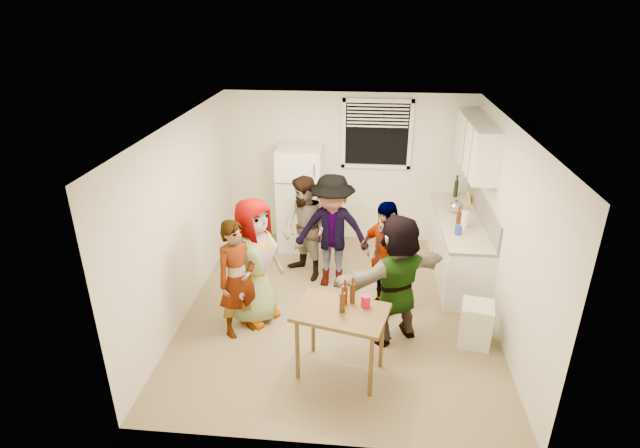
# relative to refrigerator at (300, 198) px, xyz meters

# --- Properties ---
(room) EXTENTS (4.00, 4.50, 2.50)m
(room) POSITION_rel_refrigerator_xyz_m (0.75, -1.88, -0.85)
(room) COLOR silver
(room) RESTS_ON ground
(window) EXTENTS (1.12, 0.10, 1.06)m
(window) POSITION_rel_refrigerator_xyz_m (1.20, 0.33, 1.00)
(window) COLOR white
(window) RESTS_ON room
(refrigerator) EXTENTS (0.70, 0.70, 1.70)m
(refrigerator) POSITION_rel_refrigerator_xyz_m (0.00, 0.00, 0.00)
(refrigerator) COLOR white
(refrigerator) RESTS_ON ground
(counter_lower) EXTENTS (0.60, 2.20, 0.86)m
(counter_lower) POSITION_rel_refrigerator_xyz_m (2.45, -0.73, -0.42)
(counter_lower) COLOR white
(counter_lower) RESTS_ON ground
(countertop) EXTENTS (0.64, 2.22, 0.04)m
(countertop) POSITION_rel_refrigerator_xyz_m (2.45, -0.73, 0.03)
(countertop) COLOR beige
(countertop) RESTS_ON counter_lower
(backsplash) EXTENTS (0.03, 2.20, 0.36)m
(backsplash) POSITION_rel_refrigerator_xyz_m (2.74, -0.73, 0.23)
(backsplash) COLOR #B0ACA2
(backsplash) RESTS_ON countertop
(upper_cabinets) EXTENTS (0.34, 1.60, 0.70)m
(upper_cabinets) POSITION_rel_refrigerator_xyz_m (2.58, -0.53, 1.10)
(upper_cabinets) COLOR white
(upper_cabinets) RESTS_ON room
(kettle) EXTENTS (0.26, 0.22, 0.21)m
(kettle) POSITION_rel_refrigerator_xyz_m (2.40, -0.50, 0.05)
(kettle) COLOR silver
(kettle) RESTS_ON countertop
(paper_towel) EXTENTS (0.12, 0.12, 0.25)m
(paper_towel) POSITION_rel_refrigerator_xyz_m (2.43, -1.06, 0.05)
(paper_towel) COLOR white
(paper_towel) RESTS_ON countertop
(wine_bottle) EXTENTS (0.07, 0.07, 0.27)m
(wine_bottle) POSITION_rel_refrigerator_xyz_m (2.50, 0.16, 0.05)
(wine_bottle) COLOR black
(wine_bottle) RESTS_ON countertop
(beer_bottle_counter) EXTENTS (0.06, 0.06, 0.25)m
(beer_bottle_counter) POSITION_rel_refrigerator_xyz_m (2.35, -1.07, 0.05)
(beer_bottle_counter) COLOR #47230C
(beer_bottle_counter) RESTS_ON countertop
(blue_cup) EXTENTS (0.10, 0.10, 0.13)m
(blue_cup) POSITION_rel_refrigerator_xyz_m (2.32, -1.28, 0.05)
(blue_cup) COLOR #203DB1
(blue_cup) RESTS_ON countertop
(picture_frame) EXTENTS (0.02, 0.18, 0.15)m
(picture_frame) POSITION_rel_refrigerator_xyz_m (2.67, -0.07, 0.12)
(picture_frame) COLOR #EBCA49
(picture_frame) RESTS_ON countertop
(trash_bin) EXTENTS (0.43, 0.43, 0.54)m
(trash_bin) POSITION_rel_refrigerator_xyz_m (2.43, -2.44, -0.60)
(trash_bin) COLOR silver
(trash_bin) RESTS_ON ground
(serving_table) EXTENTS (1.09, 0.86, 0.81)m
(serving_table) POSITION_rel_refrigerator_xyz_m (0.84, -3.12, -0.85)
(serving_table) COLOR brown
(serving_table) RESTS_ON ground
(beer_bottle_table) EXTENTS (0.06, 0.06, 0.22)m
(beer_bottle_table) POSITION_rel_refrigerator_xyz_m (0.87, -2.98, -0.04)
(beer_bottle_table) COLOR #47230C
(beer_bottle_table) RESTS_ON serving_table
(red_cup) EXTENTS (0.10, 0.10, 0.13)m
(red_cup) POSITION_rel_refrigerator_xyz_m (1.10, -3.01, -0.04)
(red_cup) COLOR #B4102F
(red_cup) RESTS_ON serving_table
(guest_grey) EXTENTS (1.85, 1.55, 0.53)m
(guest_grey) POSITION_rel_refrigerator_xyz_m (-0.29, -2.18, -0.85)
(guest_grey) COLOR gray
(guest_grey) RESTS_ON ground
(guest_stripe) EXTENTS (1.47, 1.43, 0.36)m
(guest_stripe) POSITION_rel_refrigerator_xyz_m (-0.43, -2.48, -0.85)
(guest_stripe) COLOR #141933
(guest_stripe) RESTS_ON ground
(guest_back_left) EXTENTS (1.62, 1.65, 0.59)m
(guest_back_left) POSITION_rel_refrigerator_xyz_m (0.21, -1.04, -0.85)
(guest_back_left) COLOR #533626
(guest_back_left) RESTS_ON ground
(guest_back_right) EXTENTS (1.26, 1.78, 0.62)m
(guest_back_right) POSITION_rel_refrigerator_xyz_m (0.61, -1.23, -0.85)
(guest_back_right) COLOR #3D3D42
(guest_back_right) RESTS_ON ground
(guest_black) EXTENTS (1.80, 1.72, 0.38)m
(guest_black) POSITION_rel_refrigerator_xyz_m (1.33, -1.86, -0.85)
(guest_black) COLOR black
(guest_black) RESTS_ON ground
(guest_orange) EXTENTS (2.14, 2.18, 0.48)m
(guest_orange) POSITION_rel_refrigerator_xyz_m (1.46, -2.41, -0.85)
(guest_orange) COLOR #E48B56
(guest_orange) RESTS_ON ground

